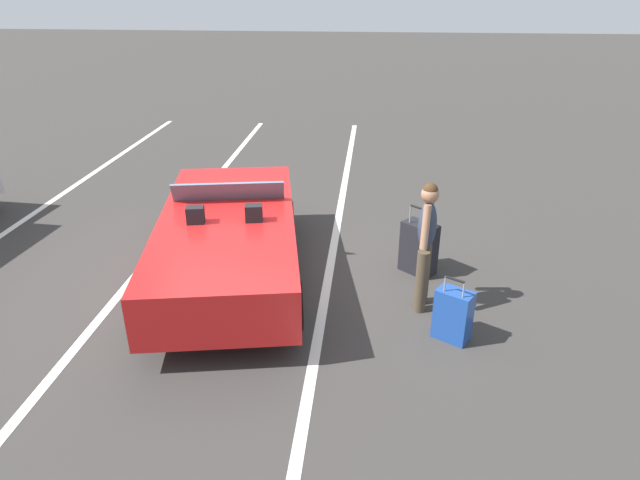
{
  "coord_description": "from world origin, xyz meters",
  "views": [
    {
      "loc": [
        -6.53,
        -1.88,
        3.76
      ],
      "look_at": [
        -0.23,
        -1.26,
        0.75
      ],
      "focal_mm": 30.9,
      "sensor_mm": 36.0,
      "label": 1
    }
  ],
  "objects_px": {
    "suitcase_medium_bright": "(453,315)",
    "traveler_person": "(426,240)",
    "suitcase_large_black": "(419,248)",
    "convertible_car": "(229,233)"
  },
  "relations": [
    {
      "from": "suitcase_medium_bright",
      "to": "traveler_person",
      "type": "distance_m",
      "value": 0.95
    },
    {
      "from": "suitcase_medium_bright",
      "to": "suitcase_large_black",
      "type": "bearing_deg",
      "value": 41.53
    },
    {
      "from": "suitcase_large_black",
      "to": "suitcase_medium_bright",
      "type": "distance_m",
      "value": 1.61
    },
    {
      "from": "suitcase_large_black",
      "to": "traveler_person",
      "type": "distance_m",
      "value": 1.08
    },
    {
      "from": "suitcase_large_black",
      "to": "suitcase_medium_bright",
      "type": "relative_size",
      "value": 1.24
    },
    {
      "from": "suitcase_large_black",
      "to": "suitcase_medium_bright",
      "type": "bearing_deg",
      "value": -128.95
    },
    {
      "from": "convertible_car",
      "to": "suitcase_medium_bright",
      "type": "distance_m",
      "value": 3.21
    },
    {
      "from": "convertible_car",
      "to": "suitcase_large_black",
      "type": "height_order",
      "value": "convertible_car"
    },
    {
      "from": "suitcase_large_black",
      "to": "suitcase_medium_bright",
      "type": "height_order",
      "value": "suitcase_large_black"
    },
    {
      "from": "suitcase_large_black",
      "to": "traveler_person",
      "type": "bearing_deg",
      "value": -140.32
    }
  ]
}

